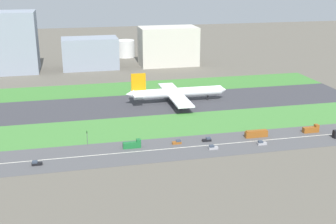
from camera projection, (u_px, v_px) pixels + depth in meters
name	position (u px, v px, depth m)	size (l,w,h in m)	color
ground_plane	(139.00, 105.00, 270.93)	(800.00, 800.00, 0.00)	#5B564C
runway	(139.00, 105.00, 270.91)	(280.00, 46.00, 0.10)	#38383D
grass_median_north	(130.00, 88.00, 308.94)	(280.00, 36.00, 0.10)	#3D7A33
grass_median_south	(152.00, 126.00, 232.89)	(280.00, 36.00, 0.10)	#427F38
highway	(165.00, 149.00, 203.22)	(280.00, 28.00, 0.10)	#4C4C4F
highway_centerline	(165.00, 149.00, 203.20)	(266.00, 0.50, 0.01)	silver
airliner	(175.00, 93.00, 273.89)	(65.00, 56.00, 19.70)	white
car_6	(207.00, 140.00, 212.29)	(4.40, 1.80, 2.00)	black
truck_2	(132.00, 145.00, 204.29)	(8.40, 2.50, 4.00)	#19662D
bus_0	(256.00, 134.00, 217.45)	(11.60, 2.50, 3.50)	brown
car_1	(177.00, 142.00, 209.11)	(4.40, 1.80, 2.00)	brown
truck_1	(311.00, 129.00, 223.91)	(8.40, 2.50, 4.00)	brown
car_2	(262.00, 143.00, 208.10)	(4.40, 1.80, 2.00)	#99999E
car_4	(36.00, 163.00, 186.17)	(4.40, 1.80, 2.00)	black
car_5	(213.00, 147.00, 202.92)	(4.40, 1.80, 2.00)	#99999E
traffic_light	(87.00, 137.00, 206.58)	(0.36, 0.50, 7.20)	#4C4C51
terminal_building	(5.00, 42.00, 350.05)	(50.29, 32.07, 48.67)	gray
hangar_building	(90.00, 53.00, 367.79)	(46.14, 26.27, 25.91)	gray
office_tower	(168.00, 46.00, 381.00)	(49.65, 28.14, 33.01)	beige
fuel_tank_west	(94.00, 52.00, 412.78)	(18.32, 18.32, 12.51)	silver
fuel_tank_centre	(126.00, 49.00, 418.63)	(17.25, 17.25, 16.01)	silver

